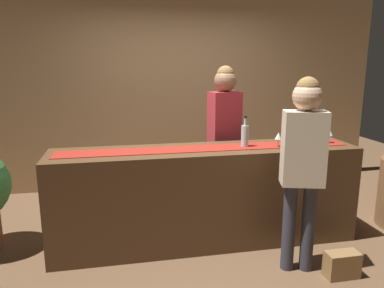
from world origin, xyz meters
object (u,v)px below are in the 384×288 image
Objects in this scene: wine_glass_near_customer at (278,136)px; customer_sipping at (303,156)px; wine_glass_mid_counter at (330,133)px; handbag at (342,265)px; wine_bottle_clear at (245,135)px; bartender at (224,125)px; wine_bottle_amber at (303,132)px.

customer_sipping is (-0.04, -0.58, -0.05)m from wine_glass_near_customer.
wine_glass_near_customer is 0.09× the size of customer_sipping.
wine_glass_mid_counter reaches higher than handbag.
bartender is at bearing 93.32° from wine_bottle_clear.
bartender reaches higher than wine_bottle_amber.
bartender reaches higher than wine_glass_mid_counter.
customer_sipping reaches higher than handbag.
wine_bottle_amber is at bearing 128.66° from bartender.
wine_glass_near_customer is 0.08× the size of bartender.
wine_glass_mid_counter is 1.31m from handbag.
wine_glass_near_customer reaches higher than handbag.
customer_sipping is at bearing 91.08° from bartender.
wine_bottle_amber is at bearing 86.35° from handbag.
wine_bottle_clear is at bearing 80.56° from bartender.
bartender reaches higher than handbag.
bartender is at bearing 147.50° from wine_glass_mid_counter.
wine_bottle_clear reaches higher than wine_glass_mid_counter.
wine_bottle_clear reaches higher than handbag.
wine_bottle_amber is 0.26m from wine_glass_mid_counter.
handbag is (0.58, -0.84, -0.96)m from wine_bottle_clear.
customer_sipping is at bearing 148.50° from handbag.
wine_bottle_amber is 1.08× the size of handbag.
bartender is 1.28m from customer_sipping.
wine_bottle_clear is 0.18× the size of customer_sipping.
wine_glass_mid_counter is at bearing 134.75° from bartender.
wine_glass_near_customer is at bearing 109.20° from handbag.
bartender is (-0.35, 0.66, 0.01)m from wine_glass_near_customer.
wine_glass_near_customer is at bearing -12.80° from wine_bottle_clear.
wine_bottle_clear is at bearing 128.16° from customer_sipping.
wine_bottle_clear reaches higher than wine_glass_near_customer.
wine_bottle_amber is (0.64, 0.05, 0.00)m from wine_bottle_clear.
customer_sipping is at bearing -67.45° from wine_bottle_clear.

